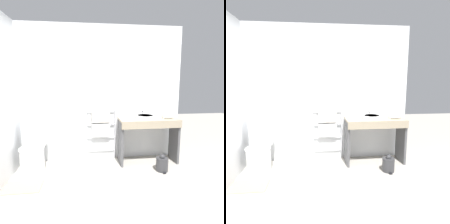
# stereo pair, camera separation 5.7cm
# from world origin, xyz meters

# --- Properties ---
(ground_plane) EXTENTS (12.00, 12.00, 0.00)m
(ground_plane) POSITION_xyz_m (0.00, 0.00, 0.00)
(ground_plane) COLOR #A8A399
(wall_back) EXTENTS (3.16, 0.12, 2.53)m
(wall_back) POSITION_xyz_m (0.00, 1.40, 1.27)
(wall_back) COLOR silver
(wall_back) RESTS_ON ground_plane
(toilet) EXTENTS (0.41, 0.56, 0.77)m
(toilet) POSITION_xyz_m (-1.17, 0.97, 0.31)
(toilet) COLOR white
(toilet) RESTS_ON ground_plane
(towel_radiator) EXTENTS (0.57, 0.06, 0.99)m
(towel_radiator) POSITION_xyz_m (0.02, 1.29, 0.66)
(towel_radiator) COLOR silver
(towel_radiator) RESTS_ON ground_plane
(vanity_counter) EXTENTS (1.08, 0.49, 0.84)m
(vanity_counter) POSITION_xyz_m (0.88, 1.05, 0.58)
(vanity_counter) COLOR gray
(vanity_counter) RESTS_ON ground_plane
(sink_basin) EXTENTS (0.35, 0.35, 0.06)m
(sink_basin) POSITION_xyz_m (0.82, 1.08, 0.87)
(sink_basin) COLOR white
(sink_basin) RESTS_ON vanity_counter
(faucet) EXTENTS (0.02, 0.10, 0.14)m
(faucet) POSITION_xyz_m (0.82, 1.26, 0.92)
(faucet) COLOR silver
(faucet) RESTS_ON vanity_counter
(cup_near_wall) EXTENTS (0.07, 0.07, 0.09)m
(cup_near_wall) POSITION_xyz_m (0.44, 1.20, 0.88)
(cup_near_wall) COLOR silver
(cup_near_wall) RESTS_ON vanity_counter
(cup_near_edge) EXTENTS (0.06, 0.06, 0.08)m
(cup_near_edge) POSITION_xyz_m (0.55, 1.13, 0.88)
(cup_near_edge) COLOR silver
(cup_near_edge) RESTS_ON vanity_counter
(hair_dryer) EXTENTS (0.23, 0.17, 0.08)m
(hair_dryer) POSITION_xyz_m (1.24, 1.01, 0.88)
(hair_dryer) COLOR white
(hair_dryer) RESTS_ON vanity_counter
(trash_bin) EXTENTS (0.20, 0.24, 0.30)m
(trash_bin) POSITION_xyz_m (1.01, 0.65, 0.13)
(trash_bin) COLOR #333335
(trash_bin) RESTS_ON ground_plane
(bath_mat) EXTENTS (0.56, 0.36, 0.01)m
(bath_mat) POSITION_xyz_m (-1.20, 0.39, 0.01)
(bath_mat) COLOR gray
(bath_mat) RESTS_ON ground_plane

